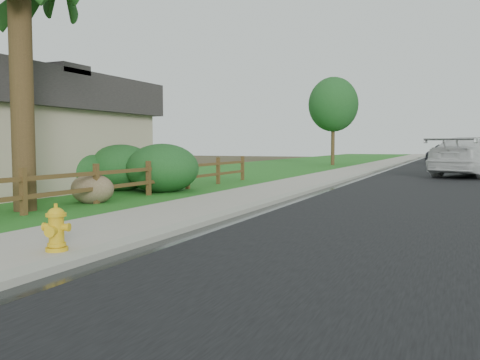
% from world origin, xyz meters
% --- Properties ---
extents(ground, '(120.00, 120.00, 0.00)m').
position_xyz_m(ground, '(0.00, 0.00, 0.00)').
color(ground, '#3D3721').
extents(road, '(8.00, 90.00, 0.02)m').
position_xyz_m(road, '(4.60, 35.00, 0.01)').
color(road, black).
rests_on(road, ground).
extents(curb, '(0.40, 90.00, 0.12)m').
position_xyz_m(curb, '(0.40, 35.00, 0.06)').
color(curb, gray).
rests_on(curb, ground).
extents(wet_gutter, '(0.50, 90.00, 0.00)m').
position_xyz_m(wet_gutter, '(0.75, 35.00, 0.02)').
color(wet_gutter, black).
rests_on(wet_gutter, road).
extents(sidewalk, '(2.20, 90.00, 0.10)m').
position_xyz_m(sidewalk, '(-0.90, 35.00, 0.05)').
color(sidewalk, gray).
rests_on(sidewalk, ground).
extents(grass_strip, '(1.60, 90.00, 0.06)m').
position_xyz_m(grass_strip, '(-2.80, 35.00, 0.03)').
color(grass_strip, '#1F5618').
rests_on(grass_strip, ground).
extents(lawn_near, '(9.00, 90.00, 0.04)m').
position_xyz_m(lawn_near, '(-8.00, 35.00, 0.02)').
color(lawn_near, '#1F5618').
rests_on(lawn_near, ground).
extents(ranch_fence, '(0.12, 16.92, 1.10)m').
position_xyz_m(ranch_fence, '(-3.60, 6.40, 0.62)').
color(ranch_fence, '#432E16').
rests_on(ranch_fence, ground).
extents(fire_hydrant, '(0.44, 0.36, 0.67)m').
position_xyz_m(fire_hydrant, '(-0.10, 0.08, 0.41)').
color(fire_hydrant, gold).
rests_on(fire_hydrant, sidewalk).
extents(white_suv, '(4.96, 7.19, 1.93)m').
position_xyz_m(white_suv, '(5.71, 22.35, 0.99)').
color(white_suv, silver).
rests_on(white_suv, road).
extents(dark_car_far, '(3.22, 5.05, 1.57)m').
position_xyz_m(dark_car_far, '(4.00, 39.52, 0.81)').
color(dark_car_far, black).
rests_on(dark_car_far, road).
extents(boulder, '(1.46, 1.26, 0.82)m').
position_xyz_m(boulder, '(-3.90, 5.40, 0.41)').
color(boulder, brown).
rests_on(boulder, ground).
extents(shrub_b, '(2.93, 2.93, 1.60)m').
position_xyz_m(shrub_b, '(-5.57, 8.90, 0.80)').
color(shrub_b, '#163F19').
rests_on(shrub_b, ground).
extents(shrub_c, '(2.04, 2.04, 1.37)m').
position_xyz_m(shrub_c, '(-6.50, 7.94, 0.68)').
color(shrub_c, '#163F19').
rests_on(shrub_c, ground).
extents(shrub_d, '(3.15, 3.15, 1.63)m').
position_xyz_m(shrub_d, '(-3.90, 8.86, 0.81)').
color(shrub_d, '#163F19').
rests_on(shrub_d, ground).
extents(tree_mid_left, '(3.73, 3.73, 6.67)m').
position_xyz_m(tree_mid_left, '(-3.90, 32.77, 4.61)').
color(tree_mid_left, '#392B17').
rests_on(tree_mid_left, ground).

